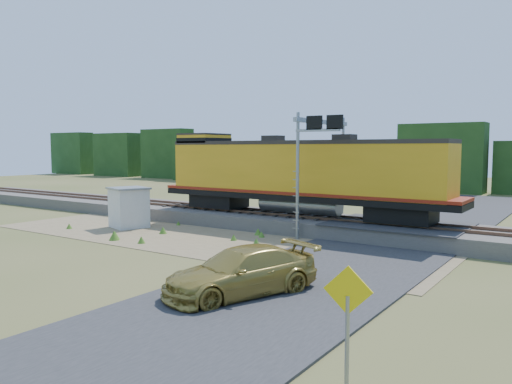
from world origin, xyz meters
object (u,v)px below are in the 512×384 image
Objects in this scene: signal_gantry at (322,144)px; road_sign at (348,318)px; locomotive at (296,173)px; shed at (129,207)px; car at (241,272)px.

signal_gantry is 19.14m from road_sign.
locomotive is 20.51m from road_sign.
locomotive is at bearing 49.20° from shed.
signal_gantry is (10.66, 4.55, 3.78)m from shed.
locomotive is at bearing 133.87° from car.
shed is at bearing 173.15° from car.
signal_gantry is 13.11m from car.
shed is at bearing -148.87° from locomotive.
shed is 15.71m from car.
signal_gantry is at bearing -17.66° from locomotive.
shed is 12.19m from signal_gantry.
road_sign is 7.43m from car.
signal_gantry reaches higher than locomotive.
signal_gantry is at bearing 118.32° from road_sign.
shed is (-8.61, -5.20, -2.09)m from locomotive.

